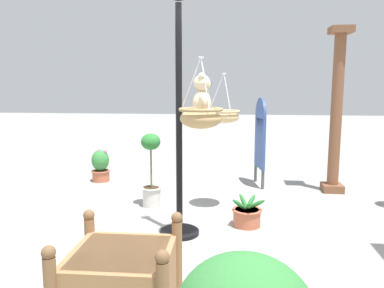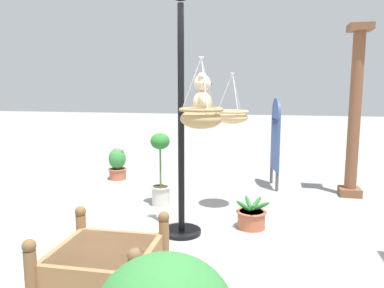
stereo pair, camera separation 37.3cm
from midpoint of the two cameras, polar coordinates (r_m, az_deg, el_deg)
name	(u,v)px [view 2 (the right image)]	position (r m, az deg, el deg)	size (l,w,h in m)	color
ground_plane	(186,242)	(4.07, 1.81, -14.93)	(40.00, 40.00, 0.00)	gray
display_pole_central	(181,164)	(4.05, 0.96, -3.07)	(0.44, 0.44, 2.55)	black
hanging_basket_with_teddy	(201,117)	(3.79, 4.24, 4.17)	(0.46, 0.46, 0.72)	tan
teddy_bear	(203,98)	(3.78, 4.60, 7.09)	(0.30, 0.27, 0.44)	beige
hanging_basket_left_high	(232,116)	(4.86, 8.37, 4.29)	(0.44, 0.44, 0.65)	tan
greenhouse_pillar_left	(355,116)	(6.07, 25.42, 3.95)	(0.33, 0.33, 2.54)	brown
wooden_planter_box	(105,278)	(2.84, -9.41, -19.79)	(0.79, 0.81, 0.68)	#9E7047
potted_plant_bushy_green	(160,171)	(5.14, -2.82, -4.23)	(0.28, 0.28, 1.02)	beige
potted_plant_small_succulent	(117,164)	(6.75, -9.89, -3.08)	(0.33, 0.33, 0.58)	#BC6042
potted_plant_trailing_ivy	(251,217)	(4.48, 11.55, -10.94)	(0.42, 0.41, 0.36)	#BC6042
display_sign_board	(276,135)	(6.21, 14.44, 1.39)	(0.58, 0.15, 1.48)	#334C8C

